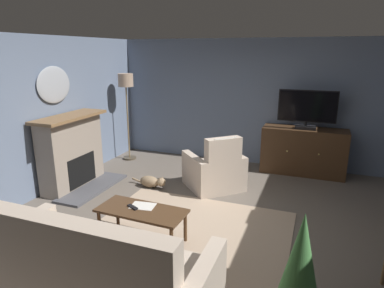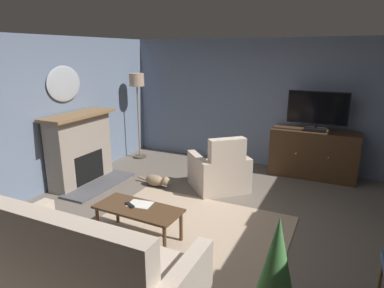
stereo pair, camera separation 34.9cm
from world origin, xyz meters
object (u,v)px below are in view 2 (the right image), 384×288
at_px(armchair_facing_sofa, 220,172).
at_px(sofa_floral, 86,268).
at_px(tv_cabinet, 313,155).
at_px(potted_plant_on_hearth_side, 275,287).
at_px(wall_mirror_oval, 64,84).
at_px(folded_newspaper, 140,204).
at_px(cat, 157,181).
at_px(fireplace, 81,151).
at_px(television, 317,110).
at_px(tv_remote, 130,205).
at_px(coffee_table, 138,211).
at_px(floor_lamp, 137,90).

bearing_deg(armchair_facing_sofa, sofa_floral, -93.76).
distance_m(tv_cabinet, potted_plant_on_hearth_side, 4.35).
bearing_deg(armchair_facing_sofa, tv_cabinet, 43.43).
xyz_separation_m(wall_mirror_oval, armchair_facing_sofa, (2.58, 0.80, -1.47)).
xyz_separation_m(folded_newspaper, cat, (-0.66, 1.49, -0.33)).
distance_m(fireplace, wall_mirror_oval, 1.20).
bearing_deg(armchair_facing_sofa, television, 42.24).
bearing_deg(armchair_facing_sofa, tv_remote, -103.75).
bearing_deg(coffee_table, tv_remote, -179.87).
xyz_separation_m(wall_mirror_oval, cat, (1.54, 0.43, -1.67)).
distance_m(cat, floor_lamp, 2.25).
bearing_deg(folded_newspaper, wall_mirror_oval, 146.70).
height_order(cat, floor_lamp, floor_lamp).
relative_size(tv_cabinet, potted_plant_on_hearth_side, 1.25).
relative_size(television, sofa_floral, 0.48).
relative_size(coffee_table, folded_newspaper, 3.77).
distance_m(tv_cabinet, cat, 2.97).
height_order(television, folded_newspaper, television).
distance_m(wall_mirror_oval, television, 4.49).
bearing_deg(sofa_floral, wall_mirror_oval, 136.59).
height_order(fireplace, cat, fireplace).
bearing_deg(tv_cabinet, television, -90.00).
xyz_separation_m(tv_remote, armchair_facing_sofa, (0.48, 1.95, -0.13)).
xyz_separation_m(sofa_floral, armchair_facing_sofa, (0.20, 3.06, -0.01)).
bearing_deg(fireplace, armchair_facing_sofa, 19.01).
bearing_deg(floor_lamp, potted_plant_on_hearth_side, -45.80).
relative_size(armchair_facing_sofa, cat, 1.72).
height_order(sofa_floral, armchair_facing_sofa, sofa_floral).
distance_m(wall_mirror_oval, armchair_facing_sofa, 3.08).
relative_size(coffee_table, potted_plant_on_hearth_side, 0.90).
xyz_separation_m(tv_cabinet, cat, (-2.43, -1.68, -0.32)).
height_order(tv_cabinet, television, television).
bearing_deg(fireplace, television, 28.99).
relative_size(fireplace, tv_remote, 8.39).
xyz_separation_m(tv_cabinet, armchair_facing_sofa, (-1.38, -1.31, -0.12)).
bearing_deg(fireplace, wall_mirror_oval, 180.00).
bearing_deg(coffee_table, potted_plant_on_hearth_side, -29.39).
relative_size(fireplace, potted_plant_on_hearth_side, 1.14).
distance_m(wall_mirror_oval, tv_remote, 2.74).
xyz_separation_m(fireplace, wall_mirror_oval, (-0.25, 0.00, 1.17)).
bearing_deg(potted_plant_on_hearth_side, fireplace, 150.28).
distance_m(wall_mirror_oval, floor_lamp, 1.75).
distance_m(sofa_floral, potted_plant_on_hearth_side, 1.80).
bearing_deg(coffee_table, cat, 113.68).
xyz_separation_m(coffee_table, folded_newspaper, (-0.03, 0.09, 0.05)).
xyz_separation_m(wall_mirror_oval, tv_cabinet, (3.96, 2.11, -1.35)).
xyz_separation_m(fireplace, armchair_facing_sofa, (2.34, 0.80, -0.29)).
bearing_deg(floor_lamp, television, 5.65).
bearing_deg(floor_lamp, tv_remote, -57.99).
xyz_separation_m(tv_cabinet, coffee_table, (-1.74, -3.26, -0.05)).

